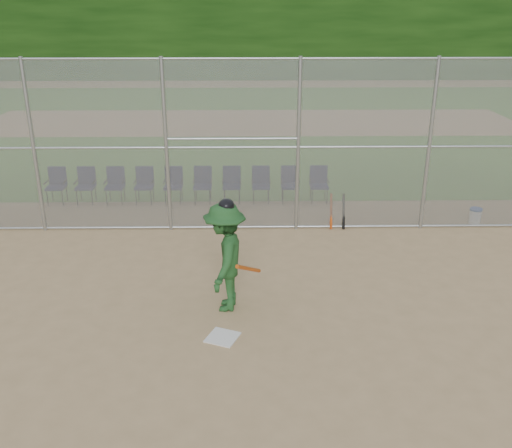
{
  "coord_description": "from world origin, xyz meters",
  "views": [
    {
      "loc": [
        -0.16,
        -7.71,
        5.09
      ],
      "look_at": [
        0.0,
        2.5,
        1.1
      ],
      "focal_mm": 40.0,
      "sensor_mm": 36.0,
      "label": 1
    }
  ],
  "objects_px": {
    "batter_at_plate": "(225,257)",
    "chair_0": "(56,186)",
    "water_cooler": "(475,216)",
    "home_plate": "(223,337)"
  },
  "relations": [
    {
      "from": "home_plate",
      "to": "chair_0",
      "type": "distance_m",
      "value": 8.21
    },
    {
      "from": "home_plate",
      "to": "chair_0",
      "type": "relative_size",
      "value": 0.49
    },
    {
      "from": "home_plate",
      "to": "batter_at_plate",
      "type": "distance_m",
      "value": 1.4
    },
    {
      "from": "water_cooler",
      "to": "chair_0",
      "type": "bearing_deg",
      "value": 171.25
    },
    {
      "from": "home_plate",
      "to": "batter_at_plate",
      "type": "height_order",
      "value": "batter_at_plate"
    },
    {
      "from": "batter_at_plate",
      "to": "water_cooler",
      "type": "relative_size",
      "value": 5.33
    },
    {
      "from": "home_plate",
      "to": "batter_at_plate",
      "type": "relative_size",
      "value": 0.23
    },
    {
      "from": "batter_at_plate",
      "to": "chair_0",
      "type": "height_order",
      "value": "batter_at_plate"
    },
    {
      "from": "water_cooler",
      "to": "batter_at_plate",
      "type": "bearing_deg",
      "value": -145.89
    },
    {
      "from": "batter_at_plate",
      "to": "chair_0",
      "type": "xyz_separation_m",
      "value": [
        -4.74,
        5.7,
        -0.51
      ]
    }
  ]
}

